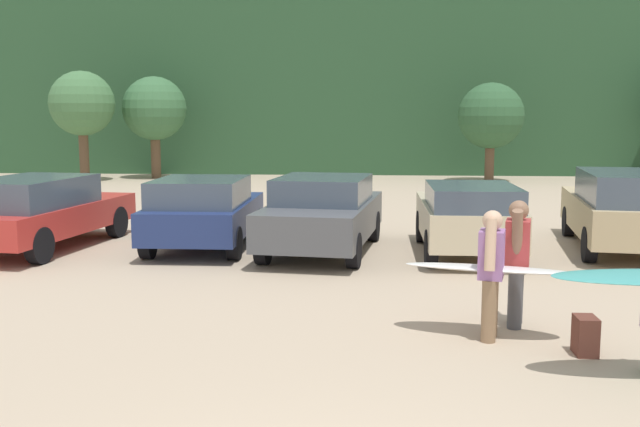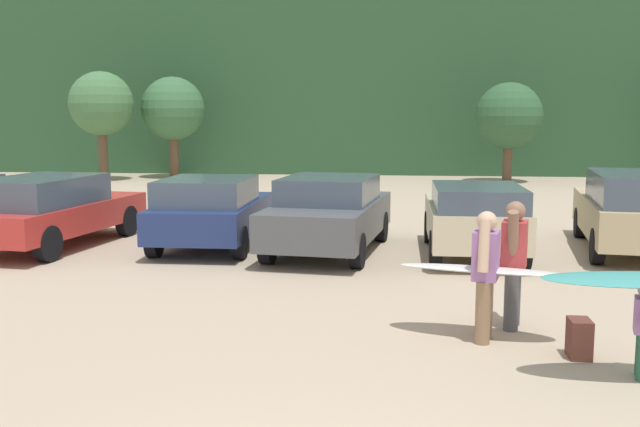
{
  "view_description": "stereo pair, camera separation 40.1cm",
  "coord_description": "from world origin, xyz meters",
  "px_view_note": "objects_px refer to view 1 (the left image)",
  "views": [
    {
      "loc": [
        0.28,
        -4.16,
        2.78
      ],
      "look_at": [
        -0.46,
        6.95,
        1.25
      ],
      "focal_mm": 41.03,
      "sensor_mm": 36.0,
      "label": 1
    },
    {
      "loc": [
        0.68,
        -4.13,
        2.78
      ],
      "look_at": [
        -0.46,
        6.95,
        1.25
      ],
      "focal_mm": 41.03,
      "sensor_mm": 36.0,
      "label": 2
    }
  ],
  "objects_px": {
    "parked_car_champagne": "(467,216)",
    "surfboard_white": "(489,269)",
    "parked_car_navy": "(204,211)",
    "person_companion": "(517,256)",
    "parked_car_red": "(40,210)",
    "backpack_dropped": "(585,336)",
    "parked_car_tan": "(623,208)",
    "parked_car_dark_gray": "(323,213)",
    "person_adult": "(491,267)"
  },
  "relations": [
    {
      "from": "parked_car_champagne",
      "to": "surfboard_white",
      "type": "height_order",
      "value": "parked_car_champagne"
    },
    {
      "from": "parked_car_red",
      "to": "parked_car_dark_gray",
      "type": "bearing_deg",
      "value": -81.19
    },
    {
      "from": "parked_car_champagne",
      "to": "backpack_dropped",
      "type": "height_order",
      "value": "parked_car_champagne"
    },
    {
      "from": "parked_car_navy",
      "to": "parked_car_red",
      "type": "bearing_deg",
      "value": 95.38
    },
    {
      "from": "parked_car_tan",
      "to": "person_adult",
      "type": "bearing_deg",
      "value": 156.98
    },
    {
      "from": "person_companion",
      "to": "surfboard_white",
      "type": "height_order",
      "value": "person_companion"
    },
    {
      "from": "parked_car_dark_gray",
      "to": "backpack_dropped",
      "type": "relative_size",
      "value": 10.26
    },
    {
      "from": "parked_car_red",
      "to": "backpack_dropped",
      "type": "bearing_deg",
      "value": -115.34
    },
    {
      "from": "parked_car_champagne",
      "to": "person_adult",
      "type": "distance_m",
      "value": 5.41
    },
    {
      "from": "parked_car_tan",
      "to": "surfboard_white",
      "type": "bearing_deg",
      "value": 156.46
    },
    {
      "from": "parked_car_red",
      "to": "surfboard_white",
      "type": "height_order",
      "value": "parked_car_red"
    },
    {
      "from": "backpack_dropped",
      "to": "parked_car_navy",
      "type": "bearing_deg",
      "value": 132.91
    },
    {
      "from": "parked_car_tan",
      "to": "person_companion",
      "type": "height_order",
      "value": "person_companion"
    },
    {
      "from": "parked_car_red",
      "to": "person_companion",
      "type": "xyz_separation_m",
      "value": [
        8.66,
        -4.9,
        0.13
      ]
    },
    {
      "from": "parked_car_champagne",
      "to": "parked_car_tan",
      "type": "bearing_deg",
      "value": -77.88
    },
    {
      "from": "parked_car_champagne",
      "to": "parked_car_dark_gray",
      "type": "bearing_deg",
      "value": 86.15
    },
    {
      "from": "parked_car_red",
      "to": "parked_car_navy",
      "type": "relative_size",
      "value": 1.23
    },
    {
      "from": "parked_car_navy",
      "to": "surfboard_white",
      "type": "bearing_deg",
      "value": -139.34
    },
    {
      "from": "backpack_dropped",
      "to": "parked_car_champagne",
      "type": "bearing_deg",
      "value": 95.66
    },
    {
      "from": "parked_car_red",
      "to": "parked_car_navy",
      "type": "distance_m",
      "value": 3.35
    },
    {
      "from": "parked_car_red",
      "to": "person_companion",
      "type": "distance_m",
      "value": 9.95
    },
    {
      "from": "parked_car_red",
      "to": "backpack_dropped",
      "type": "height_order",
      "value": "parked_car_red"
    },
    {
      "from": "person_adult",
      "to": "backpack_dropped",
      "type": "xyz_separation_m",
      "value": [
        1.01,
        -0.54,
        -0.68
      ]
    },
    {
      "from": "parked_car_dark_gray",
      "to": "surfboard_white",
      "type": "xyz_separation_m",
      "value": [
        2.42,
        -5.47,
        0.06
      ]
    },
    {
      "from": "parked_car_red",
      "to": "parked_car_navy",
      "type": "height_order",
      "value": "parked_car_red"
    },
    {
      "from": "person_companion",
      "to": "surfboard_white",
      "type": "relative_size",
      "value": 0.76
    },
    {
      "from": "parked_car_red",
      "to": "parked_car_champagne",
      "type": "relative_size",
      "value": 1.22
    },
    {
      "from": "surfboard_white",
      "to": "parked_car_red",
      "type": "bearing_deg",
      "value": -20.02
    },
    {
      "from": "surfboard_white",
      "to": "backpack_dropped",
      "type": "height_order",
      "value": "surfboard_white"
    },
    {
      "from": "person_adult",
      "to": "backpack_dropped",
      "type": "height_order",
      "value": "person_adult"
    },
    {
      "from": "surfboard_white",
      "to": "parked_car_champagne",
      "type": "bearing_deg",
      "value": -81.48
    },
    {
      "from": "surfboard_white",
      "to": "parked_car_dark_gray",
      "type": "bearing_deg",
      "value": -53.04
    },
    {
      "from": "parked_car_navy",
      "to": "person_adult",
      "type": "height_order",
      "value": "person_adult"
    },
    {
      "from": "parked_car_red",
      "to": "parked_car_tan",
      "type": "height_order",
      "value": "parked_car_tan"
    },
    {
      "from": "parked_car_tan",
      "to": "parked_car_champagne",
      "type": "bearing_deg",
      "value": 109.62
    },
    {
      "from": "person_adult",
      "to": "backpack_dropped",
      "type": "relative_size",
      "value": 3.58
    },
    {
      "from": "parked_car_dark_gray",
      "to": "backpack_dropped",
      "type": "height_order",
      "value": "parked_car_dark_gray"
    },
    {
      "from": "person_companion",
      "to": "backpack_dropped",
      "type": "relative_size",
      "value": 3.7
    },
    {
      "from": "person_adult",
      "to": "surfboard_white",
      "type": "height_order",
      "value": "person_adult"
    },
    {
      "from": "parked_car_champagne",
      "to": "person_adult",
      "type": "height_order",
      "value": "person_adult"
    },
    {
      "from": "person_companion",
      "to": "backpack_dropped",
      "type": "bearing_deg",
      "value": 130.78
    },
    {
      "from": "parked_car_dark_gray",
      "to": "parked_car_navy",
      "type": "bearing_deg",
      "value": 92.41
    },
    {
      "from": "parked_car_navy",
      "to": "person_companion",
      "type": "height_order",
      "value": "person_companion"
    },
    {
      "from": "parked_car_dark_gray",
      "to": "parked_car_champagne",
      "type": "bearing_deg",
      "value": -86.79
    },
    {
      "from": "parked_car_navy",
      "to": "parked_car_champagne",
      "type": "bearing_deg",
      "value": -94.58
    },
    {
      "from": "parked_car_navy",
      "to": "backpack_dropped",
      "type": "distance_m",
      "value": 8.69
    },
    {
      "from": "surfboard_white",
      "to": "backpack_dropped",
      "type": "distance_m",
      "value": 1.37
    },
    {
      "from": "parked_car_dark_gray",
      "to": "surfboard_white",
      "type": "relative_size",
      "value": 2.11
    },
    {
      "from": "parked_car_red",
      "to": "parked_car_dark_gray",
      "type": "xyz_separation_m",
      "value": [
        5.81,
        0.1,
        -0.01
      ]
    },
    {
      "from": "parked_car_champagne",
      "to": "parked_car_navy",
      "type": "bearing_deg",
      "value": 85.78
    }
  ]
}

